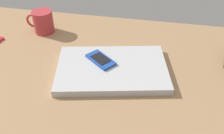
# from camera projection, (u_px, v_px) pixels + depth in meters

# --- Properties ---
(desk_surface) EXTENTS (1.20, 0.80, 0.03)m
(desk_surface) POSITION_uv_depth(u_px,v_px,m) (103.00, 78.00, 0.84)
(desk_surface) COLOR #9E7751
(desk_surface) RESTS_ON ground
(laptop_closed) EXTENTS (0.40, 0.30, 0.02)m
(laptop_closed) POSITION_uv_depth(u_px,v_px,m) (112.00, 69.00, 0.83)
(laptop_closed) COLOR #B7BABC
(laptop_closed) RESTS_ON desk_surface
(cell_phone_on_laptop) EXTENTS (0.11, 0.11, 0.01)m
(cell_phone_on_laptop) POSITION_uv_depth(u_px,v_px,m) (101.00, 60.00, 0.84)
(cell_phone_on_laptop) COLOR #1E479E
(cell_phone_on_laptop) RESTS_ON laptop_closed
(coffee_mug) EXTENTS (0.11, 0.08, 0.09)m
(coffee_mug) POSITION_uv_depth(u_px,v_px,m) (43.00, 22.00, 1.02)
(coffee_mug) COLOR #B23338
(coffee_mug) RESTS_ON desk_surface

